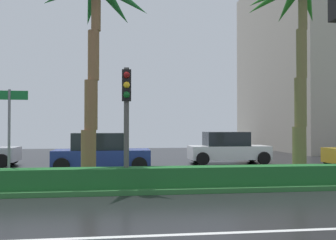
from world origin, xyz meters
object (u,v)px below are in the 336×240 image
at_px(palm_tree_centre, 302,8).
at_px(traffic_signal_median_right, 126,105).
at_px(palm_tree_centre_left, 95,11).
at_px(car_in_traffic_second, 101,153).
at_px(street_name_sign, 9,124).
at_px(car_in_traffic_third, 228,148).

distance_m(palm_tree_centre, traffic_signal_median_right, 7.87).
distance_m(palm_tree_centre_left, palm_tree_centre, 7.74).
bearing_deg(car_in_traffic_second, palm_tree_centre, -26.64).
bearing_deg(street_name_sign, car_in_traffic_third, 40.05).
xyz_separation_m(street_name_sign, car_in_traffic_third, (9.22, 7.75, -1.25)).
relative_size(palm_tree_centre, street_name_sign, 2.65).
distance_m(palm_tree_centre_left, car_in_traffic_second, 6.57).
distance_m(street_name_sign, car_in_traffic_third, 12.11).
bearing_deg(street_name_sign, car_in_traffic_second, 63.99).
relative_size(car_in_traffic_second, car_in_traffic_third, 1.00).
xyz_separation_m(palm_tree_centre, car_in_traffic_third, (-1.00, 6.44, -5.68)).
relative_size(street_name_sign, car_in_traffic_second, 0.70).
bearing_deg(palm_tree_centre_left, car_in_traffic_second, 89.49).
relative_size(palm_tree_centre, traffic_signal_median_right, 2.17).
relative_size(palm_tree_centre_left, car_in_traffic_third, 1.74).
bearing_deg(palm_tree_centre, street_name_sign, -172.68).
height_order(palm_tree_centre, traffic_signal_median_right, palm_tree_centre).
relative_size(palm_tree_centre_left, street_name_sign, 2.50).
height_order(traffic_signal_median_right, street_name_sign, traffic_signal_median_right).
bearing_deg(car_in_traffic_third, palm_tree_centre_left, -135.77).
bearing_deg(car_in_traffic_second, car_in_traffic_third, 21.06).
height_order(palm_tree_centre_left, street_name_sign, palm_tree_centre_left).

